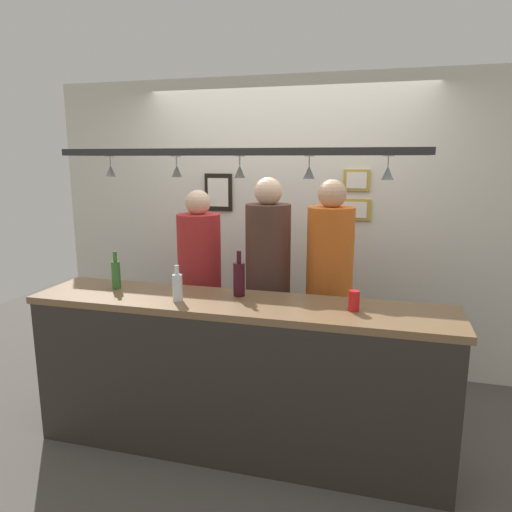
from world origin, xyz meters
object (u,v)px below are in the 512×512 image
Objects in this scene: bottle_soda_clear at (177,287)px; bottle_wine_dark_red at (239,278)px; person_left_red_shirt at (200,274)px; bottle_beer_green_import at (116,274)px; picture_frame_caricature at (218,192)px; picture_frame_lower_pair at (353,210)px; person_right_orange_shirt at (329,275)px; picture_frame_upper_small at (357,180)px; person_middle_brown_shirt at (268,270)px; drink_can at (354,301)px.

bottle_wine_dark_red is (0.34, 0.21, 0.03)m from bottle_soda_clear.
bottle_soda_clear is 0.40m from bottle_wine_dark_red.
person_left_red_shirt reaches higher than bottle_beer_green_import.
picture_frame_caricature reaches higher than bottle_beer_green_import.
picture_frame_lower_pair is at bearing 33.42° from person_left_red_shirt.
person_left_red_shirt is at bearing -82.36° from picture_frame_caricature.
picture_frame_upper_small is at bearing 80.67° from person_right_orange_shirt.
picture_frame_lower_pair reaches higher than bottle_soda_clear.
person_middle_brown_shirt reaches higher than picture_frame_caricature.
bottle_wine_dark_red is 1.36× the size of picture_frame_upper_small.
bottle_soda_clear is at bearing -78.28° from person_left_red_shirt.
person_middle_brown_shirt is 0.95m from drink_can.
person_left_red_shirt is 7.23× the size of bottle_soda_clear.
person_right_orange_shirt is 6.74× the size of bottle_beer_green_import.
bottle_beer_green_import is 0.55m from bottle_soda_clear.
person_middle_brown_shirt is 0.85m from bottle_soda_clear.
person_left_red_shirt is 0.94× the size of person_middle_brown_shirt.
person_middle_brown_shirt reaches higher than drink_can.
picture_frame_caricature is at bearing 146.49° from person_right_orange_shirt.
picture_frame_lower_pair is at bearing 52.54° from person_middle_brown_shirt.
person_right_orange_shirt is at bearing -97.93° from picture_frame_lower_pair.
drink_can is at bearing -71.67° from person_right_orange_shirt.
bottle_wine_dark_red is at bearing 31.78° from bottle_soda_clear.
bottle_soda_clear is at bearing -117.90° from person_middle_brown_shirt.
person_left_red_shirt is at bearing 101.72° from bottle_soda_clear.
person_middle_brown_shirt is at bearing 83.78° from bottle_wine_dark_red.
picture_frame_upper_small reaches higher than picture_frame_caricature.
picture_frame_caricature is (-0.60, 1.29, 0.46)m from bottle_wine_dark_red.
person_right_orange_shirt is (1.02, 0.00, 0.06)m from person_left_red_shirt.
picture_frame_upper_small reaches higher than person_right_orange_shirt.
person_middle_brown_shirt is 8.01× the size of picture_frame_upper_small.
bottle_beer_green_import is at bearing -147.15° from person_middle_brown_shirt.
picture_frame_caricature is (-1.12, 0.74, 0.53)m from person_right_orange_shirt.
picture_frame_caricature is at bearing 180.00° from picture_frame_upper_small.
person_middle_brown_shirt is at bearing 0.00° from person_left_red_shirt.
bottle_beer_green_import is 1.62m from drink_can.
person_middle_brown_shirt is 1.11m from bottle_beer_green_import.
picture_frame_lower_pair is (0.63, 1.29, 0.33)m from bottle_wine_dark_red.
drink_can is 0.36× the size of picture_frame_caricature.
picture_frame_upper_small reaches higher than bottle_beer_green_import.
person_middle_brown_shirt is 1.02m from picture_frame_lower_pair.
person_middle_brown_shirt is 5.88× the size of bottle_wine_dark_red.
picture_frame_lower_pair is at bearing 180.00° from picture_frame_upper_small.
drink_can is (1.24, -0.66, 0.07)m from person_left_red_shirt.
picture_frame_upper_small is (0.65, 1.29, 0.58)m from bottle_wine_dark_red.
person_right_orange_shirt is 5.84× the size of picture_frame_lower_pair.
person_middle_brown_shirt is at bearing 62.10° from bottle_soda_clear.
bottle_wine_dark_red is 2.46× the size of drink_can.
person_middle_brown_shirt is 0.55m from bottle_wine_dark_red.
person_left_red_shirt is at bearing 151.86° from drink_can.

